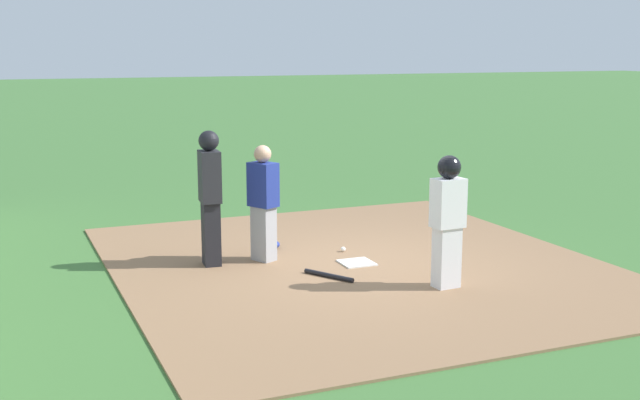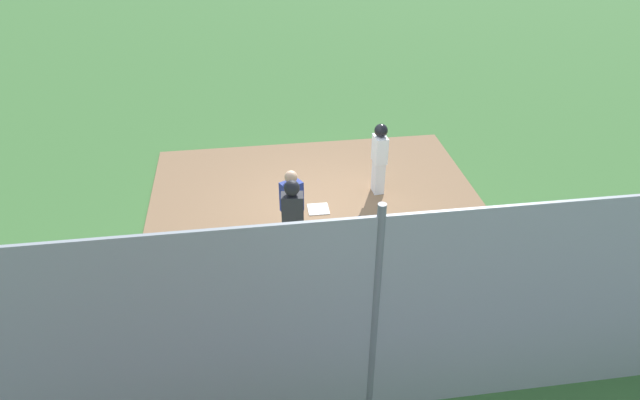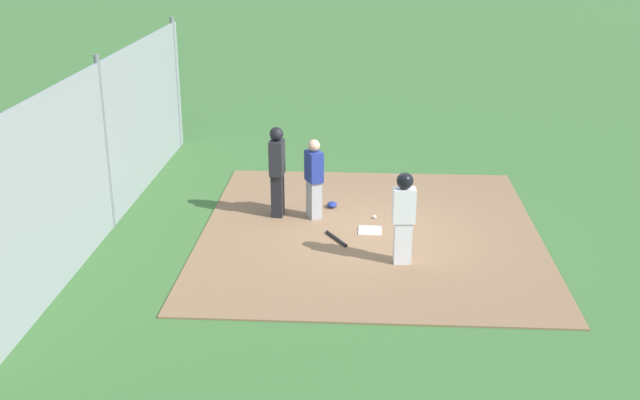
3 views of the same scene
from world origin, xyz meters
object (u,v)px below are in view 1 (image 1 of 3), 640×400
at_px(runner, 448,213).
at_px(catcher, 263,201).
at_px(baseball_bat, 329,275).
at_px(baseball, 343,249).
at_px(home_plate, 357,263).
at_px(umpire, 210,194).
at_px(catcher_mask, 273,244).

bearing_deg(runner, catcher, 34.52).
height_order(runner, baseball_bat, runner).
bearing_deg(baseball_bat, catcher, 172.71).
bearing_deg(catcher, runner, -78.09).
bearing_deg(baseball, catcher, -89.99).
bearing_deg(home_plate, catcher, -120.38).
xyz_separation_m(catcher, runner, (2.07, 1.67, 0.10)).
relative_size(runner, baseball, 22.18).
xyz_separation_m(umpire, catcher_mask, (-0.53, 1.07, -0.92)).
bearing_deg(catcher_mask, runner, 26.74).
bearing_deg(runner, catcher_mask, 22.36).
height_order(umpire, runner, umpire).
xyz_separation_m(catcher, umpire, (-0.05, -0.73, 0.14)).
relative_size(catcher, baseball, 21.76).
bearing_deg(home_plate, baseball_bat, -52.06).
distance_m(home_plate, runner, 1.78).
xyz_separation_m(runner, baseball, (-2.07, -0.46, -0.90)).
xyz_separation_m(umpire, runner, (2.12, 2.40, -0.04)).
relative_size(runner, baseball_bat, 2.17).
bearing_deg(baseball_bat, runner, 21.42).
xyz_separation_m(umpire, baseball, (0.05, 1.94, -0.94)).
relative_size(baseball_bat, baseball, 10.22).
xyz_separation_m(runner, catcher_mask, (-2.65, -1.34, -0.88)).
height_order(catcher, runner, runner).
relative_size(umpire, runner, 1.12).
distance_m(catcher, umpire, 0.75).
distance_m(umpire, catcher_mask, 1.50).
height_order(runner, catcher_mask, runner).
bearing_deg(umpire, catcher, 0.96).
bearing_deg(baseball, runner, 12.55).
distance_m(home_plate, catcher, 1.54).
bearing_deg(home_plate, baseball, 172.09).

